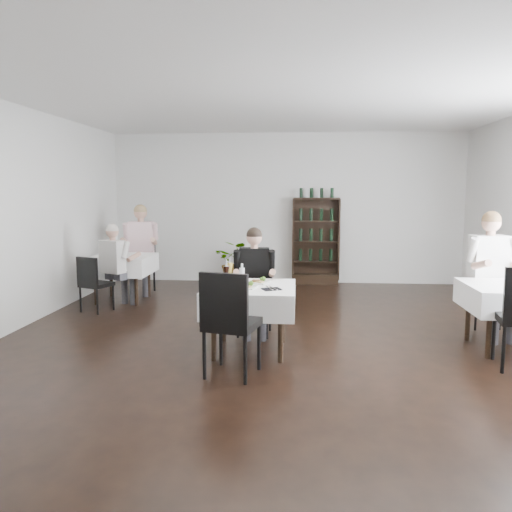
% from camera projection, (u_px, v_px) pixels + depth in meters
% --- Properties ---
extents(room_shell, '(9.00, 9.00, 9.00)m').
position_uv_depth(room_shell, '(277.00, 223.00, 5.59)').
color(room_shell, black).
rests_on(room_shell, ground).
extents(wine_shelf, '(0.90, 0.28, 1.75)m').
position_uv_depth(wine_shelf, '(316.00, 242.00, 9.89)').
color(wine_shelf, black).
rests_on(wine_shelf, ground).
extents(main_table, '(1.03, 1.03, 0.77)m').
position_uv_depth(main_table, '(250.00, 299.00, 5.73)').
color(main_table, black).
rests_on(main_table, ground).
extents(left_table, '(0.98, 0.98, 0.77)m').
position_uv_depth(left_table, '(123.00, 265.00, 8.40)').
color(left_table, black).
rests_on(left_table, ground).
extents(right_table, '(0.98, 0.98, 0.77)m').
position_uv_depth(right_table, '(510.00, 298.00, 5.78)').
color(right_table, black).
rests_on(right_table, ground).
extents(potted_tree, '(1.00, 0.94, 0.87)m').
position_uv_depth(potted_tree, '(237.00, 262.00, 9.95)').
color(potted_tree, '#2A5D20').
rests_on(potted_tree, ground).
extents(main_chair_far, '(0.45, 0.45, 0.94)m').
position_uv_depth(main_chair_far, '(255.00, 293.00, 6.50)').
color(main_chair_far, black).
rests_on(main_chair_far, ground).
extents(main_chair_near, '(0.59, 0.60, 1.08)m').
position_uv_depth(main_chair_near, '(229.00, 317.00, 4.91)').
color(main_chair_near, black).
rests_on(main_chair_near, ground).
extents(left_chair_far, '(0.49, 0.49, 1.05)m').
position_uv_depth(left_chair_far, '(141.00, 260.00, 9.13)').
color(left_chair_far, black).
rests_on(left_chair_far, ground).
extents(left_chair_near, '(0.51, 0.52, 0.87)m').
position_uv_depth(left_chair_near, '(93.00, 280.00, 7.61)').
color(left_chair_near, black).
rests_on(left_chair_near, ground).
extents(right_chair_far, '(0.45, 0.46, 0.86)m').
position_uv_depth(right_chair_far, '(494.00, 295.00, 6.52)').
color(right_chair_far, black).
rests_on(right_chair_far, ground).
extents(diner_main, '(0.55, 0.56, 1.39)m').
position_uv_depth(diner_main, '(254.00, 273.00, 6.37)').
color(diner_main, '#3D3D44').
rests_on(diner_main, ground).
extents(diner_left_far, '(0.65, 0.68, 1.61)m').
position_uv_depth(diner_left_far, '(141.00, 242.00, 8.98)').
color(diner_left_far, '#3D3D44').
rests_on(diner_left_far, ground).
extents(diner_left_near, '(0.60, 0.63, 1.35)m').
position_uv_depth(diner_left_near, '(116.00, 259.00, 7.88)').
color(diner_left_near, '#3D3D44').
rests_on(diner_left_near, ground).
extents(diner_right_far, '(0.65, 0.67, 1.60)m').
position_uv_depth(diner_right_far, '(492.00, 265.00, 6.27)').
color(diner_right_far, '#3D3D44').
rests_on(diner_right_far, ground).
extents(plate_far, '(0.29, 0.29, 0.07)m').
position_uv_depth(plate_far, '(259.00, 282.00, 5.90)').
color(plate_far, white).
rests_on(plate_far, main_table).
extents(plate_near, '(0.29, 0.29, 0.07)m').
position_uv_depth(plate_near, '(246.00, 286.00, 5.60)').
color(plate_near, white).
rests_on(plate_near, main_table).
extents(pilsner_dark, '(0.07, 0.07, 0.30)m').
position_uv_depth(pilsner_dark, '(226.00, 277.00, 5.62)').
color(pilsner_dark, black).
rests_on(pilsner_dark, main_table).
extents(pilsner_lager, '(0.07, 0.07, 0.32)m').
position_uv_depth(pilsner_lager, '(230.00, 273.00, 5.79)').
color(pilsner_lager, '#B3922E').
rests_on(pilsner_lager, main_table).
extents(coke_bottle, '(0.07, 0.07, 0.26)m').
position_uv_depth(coke_bottle, '(242.00, 277.00, 5.73)').
color(coke_bottle, silver).
rests_on(coke_bottle, main_table).
extents(napkin_cutlery, '(0.24, 0.22, 0.02)m').
position_uv_depth(napkin_cutlery, '(271.00, 289.00, 5.51)').
color(napkin_cutlery, black).
rests_on(napkin_cutlery, main_table).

